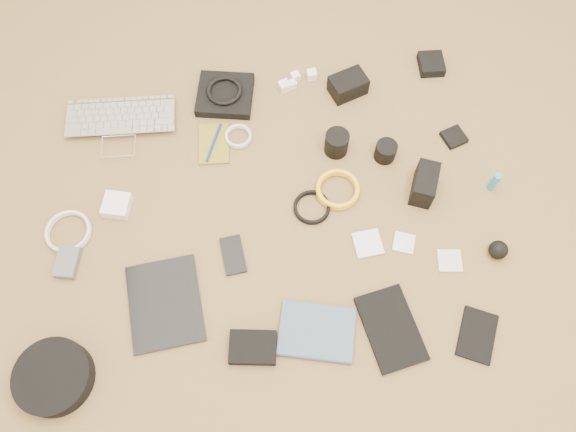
{
  "coord_description": "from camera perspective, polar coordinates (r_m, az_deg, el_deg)",
  "views": [
    {
      "loc": [
        -0.02,
        -0.74,
        1.57
      ],
      "look_at": [
        0.05,
        -0.03,
        0.02
      ],
      "focal_mm": 35.0,
      "sensor_mm": 36.0,
      "label": 1
    }
  ],
  "objects": [
    {
      "name": "laptop",
      "position": [
        1.94,
        -16.66,
        8.28
      ],
      "size": [
        0.37,
        0.26,
        0.03
      ],
      "primitive_type": "imported",
      "rotation": [
        0.0,
        0.0,
        -0.03
      ],
      "color": "#BCBCC0",
      "rests_on": "ground"
    },
    {
      "name": "headphone_pouch",
      "position": [
        1.95,
        -6.41,
        12.13
      ],
      "size": [
        0.21,
        0.2,
        0.03
      ],
      "primitive_type": "cube",
      "rotation": [
        0.0,
        0.0,
        -0.17
      ],
      "color": "black",
      "rests_on": "ground"
    },
    {
      "name": "headphones",
      "position": [
        1.93,
        -6.48,
        12.55
      ],
      "size": [
        0.16,
        0.16,
        0.02
      ],
      "primitive_type": "torus",
      "rotation": [
        0.0,
        0.0,
        0.43
      ],
      "color": "black",
      "rests_on": "headphone_pouch"
    },
    {
      "name": "charger_a",
      "position": [
        1.97,
        0.41,
        13.23
      ],
      "size": [
        0.03,
        0.03,
        0.02
      ],
      "primitive_type": "cube",
      "rotation": [
        0.0,
        0.0,
        0.37
      ],
      "color": "white",
      "rests_on": "ground"
    },
    {
      "name": "charger_b",
      "position": [
        1.99,
        0.75,
        13.99
      ],
      "size": [
        0.04,
        0.04,
        0.03
      ],
      "primitive_type": "cube",
      "rotation": [
        0.0,
        0.0,
        0.33
      ],
      "color": "white",
      "rests_on": "ground"
    },
    {
      "name": "charger_c",
      "position": [
        1.99,
        2.41,
        14.14
      ],
      "size": [
        0.03,
        0.03,
        0.03
      ],
      "primitive_type": "cube",
      "rotation": [
        0.0,
        0.0,
        0.07
      ],
      "color": "white",
      "rests_on": "ground"
    },
    {
      "name": "charger_d",
      "position": [
        1.96,
        -0.38,
        13.06
      ],
      "size": [
        0.04,
        0.04,
        0.03
      ],
      "primitive_type": "cube",
      "rotation": [
        0.0,
        0.0,
        0.32
      ],
      "color": "white",
      "rests_on": "ground"
    },
    {
      "name": "dslr_camera",
      "position": [
        1.95,
        6.11,
        13.08
      ],
      "size": [
        0.14,
        0.12,
        0.07
      ],
      "primitive_type": "cube",
      "rotation": [
        0.0,
        0.0,
        0.36
      ],
      "color": "black",
      "rests_on": "ground"
    },
    {
      "name": "lens_pouch",
      "position": [
        2.08,
        14.34,
        14.74
      ],
      "size": [
        0.09,
        0.1,
        0.03
      ],
      "primitive_type": "cube",
      "rotation": [
        0.0,
        0.0,
        -0.03
      ],
      "color": "black",
      "rests_on": "ground"
    },
    {
      "name": "notebook_olive",
      "position": [
        1.86,
        -7.52,
        7.29
      ],
      "size": [
        0.1,
        0.16,
        0.01
      ],
      "primitive_type": "cube",
      "rotation": [
        0.0,
        0.0,
        -0.04
      ],
      "color": "olive",
      "rests_on": "ground"
    },
    {
      "name": "pen_blue",
      "position": [
        1.85,
        -7.55,
        7.43
      ],
      "size": [
        0.06,
        0.14,
        0.01
      ],
      "primitive_type": "cylinder",
      "rotation": [
        1.57,
        0.0,
        -0.36
      ],
      "color": "#122097",
      "rests_on": "notebook_olive"
    },
    {
      "name": "cable_white_a",
      "position": [
        1.86,
        -5.06,
        7.98
      ],
      "size": [
        0.09,
        0.09,
        0.01
      ],
      "primitive_type": "torus",
      "rotation": [
        0.0,
        0.0,
        -0.03
      ],
      "color": "silver",
      "rests_on": "ground"
    },
    {
      "name": "lens_a",
      "position": [
        1.81,
        4.96,
        7.4
      ],
      "size": [
        0.1,
        0.1,
        0.08
      ],
      "primitive_type": "cylinder",
      "rotation": [
        0.0,
        0.0,
        -0.31
      ],
      "color": "black",
      "rests_on": "ground"
    },
    {
      "name": "lens_b",
      "position": [
        1.82,
        9.88,
        6.5
      ],
      "size": [
        0.07,
        0.07,
        0.06
      ],
      "primitive_type": "cylinder",
      "rotation": [
        0.0,
        0.0,
        0.06
      ],
      "color": "black",
      "rests_on": "ground"
    },
    {
      "name": "card_reader",
      "position": [
        1.93,
        16.5,
        7.69
      ],
      "size": [
        0.09,
        0.09,
        0.02
      ],
      "primitive_type": "cube",
      "rotation": [
        0.0,
        0.0,
        0.35
      ],
      "color": "black",
      "rests_on": "ground"
    },
    {
      "name": "power_brick",
      "position": [
        1.8,
        -17.0,
        1.07
      ],
      "size": [
        0.1,
        0.1,
        0.03
      ],
      "primitive_type": "cube",
      "rotation": [
        0.0,
        0.0,
        -0.23
      ],
      "color": "white",
      "rests_on": "ground"
    },
    {
      "name": "cable_white_b",
      "position": [
        1.82,
        -21.36,
        -1.56
      ],
      "size": [
        0.16,
        0.16,
        0.01
      ],
      "primitive_type": "torus",
      "rotation": [
        0.0,
        0.0,
        0.16
      ],
      "color": "silver",
      "rests_on": "ground"
    },
    {
      "name": "cable_black",
      "position": [
        1.73,
        2.42,
        0.81
      ],
      "size": [
        0.13,
        0.13,
        0.01
      ],
      "primitive_type": "torus",
      "rotation": [
        0.0,
        0.0,
        0.2
      ],
      "color": "black",
      "rests_on": "ground"
    },
    {
      "name": "cable_yellow",
      "position": [
        1.76,
        5.05,
        2.59
      ],
      "size": [
        0.18,
        0.18,
        0.02
      ],
      "primitive_type": "torus",
      "rotation": [
        0.0,
        0.0,
        0.4
      ],
      "color": "yellow",
      "rests_on": "ground"
    },
    {
      "name": "flash",
      "position": [
        1.77,
        13.69,
        3.19
      ],
      "size": [
        0.11,
        0.14,
        0.09
      ],
      "primitive_type": "cube",
      "rotation": [
        0.0,
        0.0,
        -0.37
      ],
      "color": "black",
      "rests_on": "ground"
    },
    {
      "name": "lens_cleaner",
      "position": [
        1.84,
        20.21,
        3.28
      ],
      "size": [
        0.03,
        0.03,
        0.08
      ],
      "primitive_type": "cylinder",
      "rotation": [
        0.0,
        0.0,
        0.17
      ],
      "color": "teal",
      "rests_on": "ground"
    },
    {
      "name": "battery_charger",
      "position": [
        1.77,
        -21.5,
        -4.43
      ],
      "size": [
        0.08,
        0.1,
        0.03
      ],
      "primitive_type": "cube",
      "rotation": [
        0.0,
        0.0,
        -0.19
      ],
      "color": "#525256",
      "rests_on": "ground"
    },
    {
      "name": "tablet",
      "position": [
        1.66,
        -12.38,
        -8.65
      ],
      "size": [
        0.23,
        0.28,
        0.01
      ],
      "primitive_type": "cube",
      "rotation": [
        0.0,
        0.0,
        0.11
      ],
      "color": "black",
      "rests_on": "ground"
    },
    {
      "name": "phone",
      "position": [
        1.68,
        -5.59,
        -3.97
      ],
      "size": [
        0.08,
        0.13,
        0.01
      ],
      "primitive_type": "cube",
      "rotation": [
        0.0,
        0.0,
        0.12
      ],
      "color": "black",
      "rests_on": "ground"
    },
    {
      "name": "filter_case_left",
      "position": [
        1.7,
        8.1,
        -2.8
      ],
      "size": [
        0.09,
        0.09,
        0.01
      ],
      "primitive_type": "cube",
      "rotation": [
        0.0,
        0.0,
        0.1
      ],
      "color": "silver",
      "rests_on": "ground"
    },
    {
      "name": "filter_case_mid",
      "position": [
        1.72,
        11.69,
        -2.69
      ],
      "size": [
        0.08,
        0.08,
        0.01
      ],
      "primitive_type": "cube",
      "rotation": [
        0.0,
        0.0,
        -0.34
      ],
      "color": "silver",
      "rests_on": "ground"
    },
    {
      "name": "filter_case_right",
      "position": [
        1.73,
        16.1,
        -4.4
      ],
      "size": [
        0.08,
        0.08,
        0.01
      ],
      "primitive_type": "cube",
      "rotation": [
        0.0,
        0.0,
        -0.12
      ],
      "color": "silver",
      "rests_on": "ground"
    },
    {
      "name": "air_blower",
      "position": [
        1.76,
        20.58,
        -3.24
      ],
      "size": [
        0.06,
        0.06,
        0.06
      ],
      "primitive_type": "sphere",
      "rotation": [
        0.0,
        0.0,
        -0.09
      ],
      "color": "black",
      "rests_on": "ground"
    },
    {
      "name": "headphone_case",
      "position": [
        1.68,
        -22.7,
        -14.86
      ],
      "size": [
        0.21,
        0.21,
        0.06
      ],
      "primitive_type": "cylinder",
      "rotation": [
        0.0,
        0.0,
        0.03
      ],
      "color": "black",
      "rests_on": "ground"
    },
    {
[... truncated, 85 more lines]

